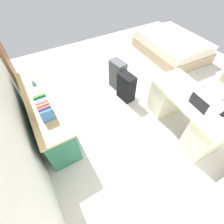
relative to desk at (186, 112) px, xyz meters
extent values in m
plane|color=beige|center=(1.09, -0.05, -0.38)|extent=(5.99, 5.99, 0.00)
cube|color=beige|center=(0.00, 0.00, 0.33)|extent=(1.49, 0.78, 0.04)
cube|color=beige|center=(-0.49, 0.04, -0.03)|extent=(0.45, 0.63, 0.70)
cube|color=beige|center=(0.49, -0.04, -0.03)|extent=(0.45, 0.63, 0.70)
cylinder|color=black|center=(0.04, -0.88, -0.37)|extent=(0.52, 0.52, 0.04)
cylinder|color=black|center=(0.04, -0.88, -0.17)|extent=(0.06, 0.06, 0.42)
cube|color=tan|center=(0.04, -0.88, 0.08)|extent=(0.54, 0.54, 0.08)
cube|color=#28664C|center=(1.19, 2.07, -0.04)|extent=(1.76, 0.44, 0.69)
cube|color=tan|center=(1.19, 2.07, 0.33)|extent=(1.80, 0.48, 0.04)
cube|color=#225641|center=(0.79, 1.84, -0.19)|extent=(0.67, 0.01, 0.24)
cube|color=#225641|center=(1.58, 1.84, -0.19)|extent=(0.67, 0.01, 0.24)
cube|color=tan|center=(2.04, -1.67, -0.24)|extent=(1.97, 1.49, 0.28)
cube|color=silver|center=(2.04, -1.67, 0.00)|extent=(1.90, 1.43, 0.20)
cube|color=white|center=(1.38, -1.64, 0.15)|extent=(0.51, 0.70, 0.10)
cube|color=black|center=(1.15, 0.46, -0.09)|extent=(0.38, 0.26, 0.59)
cube|color=#4C4C51|center=(1.56, 0.42, -0.05)|extent=(0.39, 0.27, 0.66)
cube|color=#B7B7BC|center=(-0.18, 0.05, 0.36)|extent=(0.33, 0.25, 0.02)
cube|color=black|center=(-0.17, 0.16, 0.46)|extent=(0.31, 0.04, 0.19)
ellipsoid|color=white|center=(0.08, 0.03, 0.36)|extent=(0.07, 0.10, 0.03)
cube|color=black|center=(-0.45, -0.10, 0.35)|extent=(0.07, 0.14, 0.01)
cube|color=#3D74BA|center=(0.70, 2.07, 0.44)|extent=(0.04, 0.17, 0.20)
cube|color=#9D4774|center=(0.74, 2.07, 0.46)|extent=(0.03, 0.17, 0.23)
cube|color=#B37C28|center=(0.78, 2.07, 0.46)|extent=(0.03, 0.17, 0.24)
cube|color=#95298B|center=(0.82, 2.07, 0.46)|extent=(0.03, 0.17, 0.23)
cube|color=olive|center=(0.86, 2.07, 0.46)|extent=(0.04, 0.17, 0.22)
cube|color=#55809C|center=(0.90, 2.07, 0.46)|extent=(0.04, 0.17, 0.22)
cube|color=teal|center=(0.94, 2.07, 0.45)|extent=(0.03, 0.17, 0.21)
cube|color=#3A8339|center=(0.98, 2.07, 0.46)|extent=(0.04, 0.17, 0.24)
cone|color=#4C7FBF|center=(1.57, 2.07, 0.40)|extent=(0.08, 0.08, 0.11)
camera|label=1|loc=(-0.94, 2.03, 2.13)|focal=26.23mm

